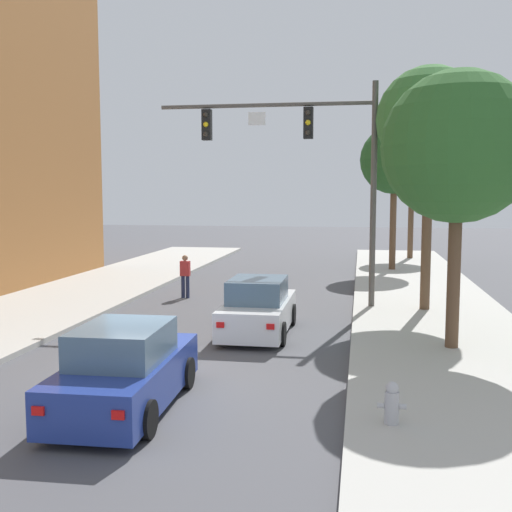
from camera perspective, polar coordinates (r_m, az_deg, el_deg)
The scene contains 11 objects.
ground_plane at distance 13.21m, azimuth -9.56°, elevation -11.79°, with size 120.00×120.00×0.00m, color #4C4C51.
sidewalk_right at distance 12.71m, azimuth 20.07°, elevation -12.44°, with size 5.00×60.00×0.15m, color #B2AFA8.
traffic_signal_mast at distance 21.14m, azimuth 5.03°, elevation 9.64°, with size 7.43×0.38×7.50m.
car_lead_white at distance 17.47m, azimuth 0.21°, elevation -4.90°, with size 1.86×4.25×1.60m.
car_following_blue at distance 11.78m, azimuth -12.00°, elevation -10.37°, with size 1.93×4.29×1.60m.
pedestrian_crossing_road at distance 23.48m, azimuth -6.58°, elevation -1.68°, with size 0.36×0.22×1.64m.
fire_hydrant at distance 10.78m, azimuth 12.47°, elevation -13.14°, with size 0.48×0.24×0.72m.
street_tree_nearest at distance 15.87m, azimuth 18.21°, elevation 9.50°, with size 3.71×3.71×6.80m.
street_tree_second at distance 20.98m, azimuth 15.80°, elevation 11.95°, with size 3.42×3.42×7.89m.
street_tree_third at distance 31.51m, azimuth 12.70°, elevation 8.63°, with size 3.38×3.38×7.14m.
street_tree_farthest at distance 37.21m, azimuth 14.28°, elevation 8.47°, with size 3.28×3.28×7.31m.
Camera 1 is at (4.21, -11.87, 4.00)m, focal length 43.18 mm.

